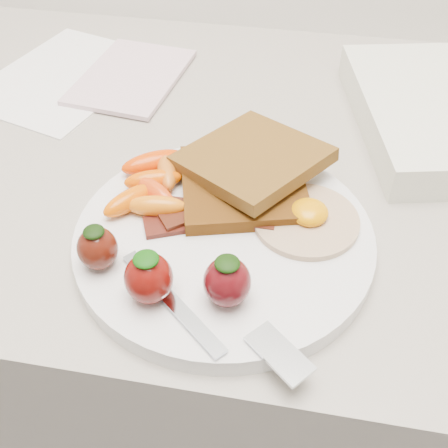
# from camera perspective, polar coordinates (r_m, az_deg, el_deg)

# --- Properties ---
(counter) EXTENTS (2.00, 0.60, 0.90)m
(counter) POSITION_cam_1_polar(r_m,az_deg,el_deg) (0.97, 1.74, -14.28)
(counter) COLOR gray
(counter) RESTS_ON ground
(plate) EXTENTS (0.27, 0.27, 0.02)m
(plate) POSITION_cam_1_polar(r_m,az_deg,el_deg) (0.51, 0.00, -1.53)
(plate) COLOR white
(plate) RESTS_ON counter
(toast_lower) EXTENTS (0.14, 0.14, 0.01)m
(toast_lower) POSITION_cam_1_polar(r_m,az_deg,el_deg) (0.54, 1.95, 3.98)
(toast_lower) COLOR black
(toast_lower) RESTS_ON plate
(toast_upper) EXTENTS (0.17, 0.17, 0.03)m
(toast_upper) POSITION_cam_1_polar(r_m,az_deg,el_deg) (0.55, 2.89, 6.67)
(toast_upper) COLOR #4F3212
(toast_upper) RESTS_ON toast_lower
(fried_egg) EXTENTS (0.13, 0.13, 0.02)m
(fried_egg) POSITION_cam_1_polar(r_m,az_deg,el_deg) (0.51, 8.41, 0.61)
(fried_egg) COLOR beige
(fried_egg) RESTS_ON plate
(bacon_strips) EXTENTS (0.12, 0.09, 0.01)m
(bacon_strips) POSITION_cam_1_polar(r_m,az_deg,el_deg) (0.52, -1.30, 1.18)
(bacon_strips) COLOR black
(bacon_strips) RESTS_ON plate
(baby_carrots) EXTENTS (0.08, 0.12, 0.02)m
(baby_carrots) POSITION_cam_1_polar(r_m,az_deg,el_deg) (0.54, -7.32, 4.11)
(baby_carrots) COLOR #E45600
(baby_carrots) RESTS_ON plate
(strawberries) EXTENTS (0.15, 0.06, 0.05)m
(strawberries) POSITION_cam_1_polar(r_m,az_deg,el_deg) (0.45, -6.30, -4.73)
(strawberries) COLOR #471309
(strawberries) RESTS_ON plate
(fork) EXTENTS (0.17, 0.11, 0.00)m
(fork) POSITION_cam_1_polar(r_m,az_deg,el_deg) (0.43, -0.55, -10.10)
(fork) COLOR #B2BBC8
(fork) RESTS_ON plate
(paper_sheet) EXTENTS (0.23, 0.27, 0.00)m
(paper_sheet) POSITION_cam_1_polar(r_m,az_deg,el_deg) (0.79, -15.92, 14.17)
(paper_sheet) COLOR white
(paper_sheet) RESTS_ON counter
(notepad) EXTENTS (0.14, 0.19, 0.01)m
(notepad) POSITION_cam_1_polar(r_m,az_deg,el_deg) (0.76, -9.37, 14.59)
(notepad) COLOR beige
(notepad) RESTS_ON paper_sheet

